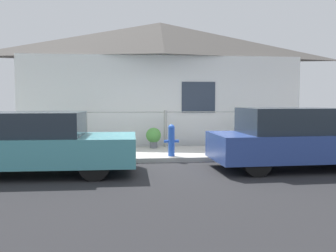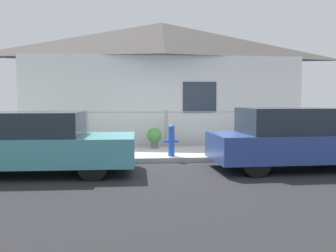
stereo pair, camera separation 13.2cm
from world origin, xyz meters
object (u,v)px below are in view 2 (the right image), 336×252
Objects in this scene: potted_plant_near_hydrant at (154,136)px; potted_plant_corner at (249,138)px; fire_hydrant at (171,140)px; potted_plant_by_fence at (56,140)px; car_right at (292,139)px; car_left at (32,143)px.

potted_plant_corner is (2.90, -0.01, -0.07)m from potted_plant_near_hydrant.
potted_plant_near_hydrant is (-0.34, 1.63, -0.07)m from fire_hydrant.
potted_plant_near_hydrant is 1.03× the size of potted_plant_by_fence.
car_right reaches higher than potted_plant_by_fence.
potted_plant_by_fence is 5.70m from potted_plant_corner.
car_left is 2.58m from potted_plant_by_fence.
potted_plant_corner is (-0.04, 3.06, -0.29)m from car_right.
potted_plant_near_hydrant is (2.78, 3.06, -0.19)m from car_left.
potted_plant_near_hydrant reaches higher than potted_plant_by_fence.
car_right is 6.38× the size of potted_plant_by_fence.
potted_plant_near_hydrant is at bearing 101.93° from fire_hydrant.
fire_hydrant reaches higher than potted_plant_corner.
car_left is at bearing -90.15° from potted_plant_by_fence.
car_left is 7.18× the size of potted_plant_by_fence.
potted_plant_by_fence is at bearing 90.71° from car_left.
fire_hydrant is at bearing 149.04° from car_right.
potted_plant_by_fence is (-3.12, 1.14, -0.09)m from fire_hydrant.
car_right is at bearing -24.23° from potted_plant_by_fence.
potted_plant_near_hydrant is at bearing 48.65° from car_left.
car_left is 6.97× the size of potted_plant_near_hydrant.
potted_plant_corner is (5.67, 0.49, -0.06)m from potted_plant_by_fence.
car_left is at bearing -155.35° from fire_hydrant.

